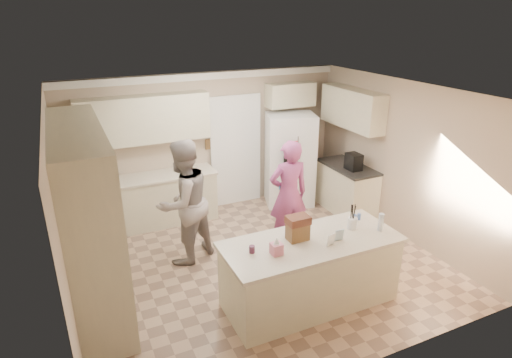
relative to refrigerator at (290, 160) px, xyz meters
name	(u,v)px	position (x,y,z in m)	size (l,w,h in m)	color
floor	(260,264)	(-1.50, -1.81, -0.91)	(5.20, 4.60, 0.02)	tan
ceiling	(260,92)	(-1.50, -1.81, 1.71)	(5.20, 4.60, 0.02)	white
wall_back	(207,143)	(-1.50, 0.50, 0.40)	(5.20, 0.02, 2.60)	tan
wall_front	(362,268)	(-1.50, -4.12, 0.40)	(5.20, 0.02, 2.60)	tan
wall_left	(60,220)	(-4.11, -1.81, 0.40)	(0.02, 4.60, 2.60)	tan
wall_right	(402,160)	(1.11, -1.81, 0.40)	(0.02, 4.60, 2.60)	tan
crown_back	(205,76)	(-1.50, 0.45, 1.63)	(5.20, 0.08, 0.12)	white
pantry_bank	(88,218)	(-3.80, -1.61, 0.28)	(0.60, 2.60, 2.35)	beige
back_base_cab	(154,201)	(-2.65, 0.19, -0.46)	(2.20, 0.60, 0.88)	beige
back_countertop	(152,177)	(-2.65, 0.18, 0.00)	(2.24, 0.63, 0.04)	#C0B19E
back_upper_cab	(144,119)	(-2.65, 0.32, 1.00)	(2.20, 0.35, 0.80)	beige
doorway_opening	(235,152)	(-0.95, 0.47, 0.15)	(0.90, 0.06, 2.10)	black
doorway_casing	(236,152)	(-0.95, 0.44, 0.15)	(1.02, 0.03, 2.22)	white
wall_frame_upper	(209,130)	(-1.48, 0.46, 0.65)	(0.15, 0.02, 0.20)	brown
wall_frame_lower	(209,144)	(-1.48, 0.46, 0.38)	(0.15, 0.02, 0.20)	brown
refrigerator	(290,160)	(0.00, 0.00, 0.00)	(0.90, 0.70, 1.80)	white
fridge_seam	(299,165)	(0.00, -0.35, 0.00)	(0.01, 0.02, 1.78)	gray
fridge_dispenser	(289,154)	(-0.22, -0.37, 0.25)	(0.22, 0.03, 0.35)	black
fridge_handle_l	(297,158)	(-0.05, -0.37, 0.15)	(0.02, 0.02, 0.85)	silver
fridge_handle_r	(302,158)	(0.05, -0.37, 0.15)	(0.02, 0.02, 0.85)	silver
over_fridge_cab	(290,95)	(0.15, 0.32, 1.20)	(0.95, 0.35, 0.45)	beige
right_base_cab	(347,189)	(0.80, -0.81, -0.46)	(0.60, 1.20, 0.88)	beige
right_countertop	(348,167)	(0.79, -0.81, 0.00)	(0.63, 1.24, 0.04)	#2D2B28
right_upper_cab	(352,108)	(0.93, -0.61, 1.05)	(0.35, 1.50, 0.70)	beige
coffee_maker	(354,162)	(0.75, -1.01, 0.17)	(0.22, 0.28, 0.30)	black
island_base	(310,273)	(-1.30, -2.91, -0.46)	(2.20, 0.90, 0.88)	beige
island_top	(312,242)	(-1.30, -2.91, 0.00)	(2.28, 0.96, 0.05)	#C0B19E
utensil_crock	(352,223)	(-0.65, -2.86, 0.10)	(0.13, 0.13, 0.15)	white
tissue_box	(277,249)	(-1.85, -3.01, 0.10)	(0.13, 0.13, 0.14)	pink
tissue_plume	(277,241)	(-1.85, -3.01, 0.20)	(0.08, 0.08, 0.08)	white
dollhouse_body	(298,232)	(-1.45, -2.81, 0.14)	(0.26, 0.18, 0.22)	brown
dollhouse_roof	(298,220)	(-1.45, -2.81, 0.30)	(0.28, 0.20, 0.10)	#592D1E
jam_jar	(252,249)	(-2.10, -2.86, 0.07)	(0.07, 0.07, 0.09)	#59263F
greeting_card_a	(331,240)	(-1.15, -3.11, 0.11)	(0.12, 0.01, 0.16)	white
greeting_card_b	(339,235)	(-1.00, -3.06, 0.11)	(0.12, 0.01, 0.16)	silver
water_bottle	(381,222)	(-0.35, -3.06, 0.14)	(0.07, 0.07, 0.24)	silver
shaker_salt	(355,218)	(-0.48, -2.69, 0.07)	(0.05, 0.05, 0.09)	#4F73B7
shaker_pepper	(359,217)	(-0.41, -2.69, 0.07)	(0.05, 0.05, 0.09)	#4F73B7
teen_boy	(184,202)	(-2.46, -1.19, 0.06)	(0.93, 0.73, 1.92)	gray
teen_girl	(288,194)	(-0.83, -1.45, -0.01)	(0.65, 0.43, 1.78)	#A2438D
fridge_magnets	(299,166)	(0.00, -0.36, 0.00)	(0.76, 0.02, 1.44)	tan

